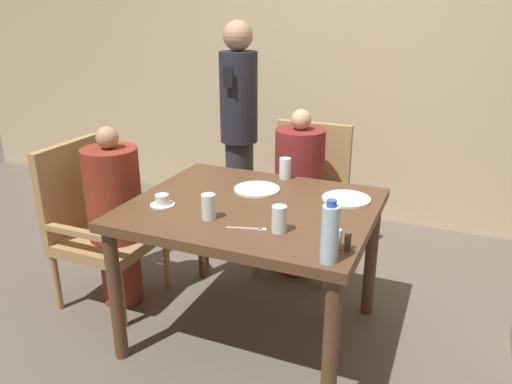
{
  "coord_description": "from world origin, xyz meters",
  "views": [
    {
      "loc": [
        0.94,
        -2.17,
        1.73
      ],
      "look_at": [
        0.0,
        0.05,
        0.83
      ],
      "focal_mm": 35.0,
      "sensor_mm": 36.0,
      "label": 1
    }
  ],
  "objects_px": {
    "standing_host": "(239,127)",
    "teacup_with_saucer": "(162,201)",
    "chair_far_side": "(305,194)",
    "glass_tall_near": "(209,207)",
    "diner_in_left_chair": "(116,216)",
    "plate_main_left": "(346,199)",
    "plate_main_right": "(257,189)",
    "diner_in_far_chair": "(299,192)",
    "glass_tall_mid": "(279,219)",
    "water_bottle": "(330,234)",
    "glass_tall_far": "(285,168)",
    "chair_left_side": "(96,221)"
  },
  "relations": [
    {
      "from": "diner_in_left_chair",
      "to": "glass_tall_far",
      "type": "relative_size",
      "value": 8.98
    },
    {
      "from": "diner_in_left_chair",
      "to": "standing_host",
      "type": "height_order",
      "value": "standing_host"
    },
    {
      "from": "diner_in_far_chair",
      "to": "standing_host",
      "type": "xyz_separation_m",
      "value": [
        -0.6,
        0.38,
        0.3
      ]
    },
    {
      "from": "glass_tall_near",
      "to": "glass_tall_mid",
      "type": "distance_m",
      "value": 0.36
    },
    {
      "from": "diner_in_left_chair",
      "to": "glass_tall_far",
      "type": "xyz_separation_m",
      "value": [
        0.89,
        0.45,
        0.27
      ]
    },
    {
      "from": "chair_far_side",
      "to": "glass_tall_far",
      "type": "height_order",
      "value": "chair_far_side"
    },
    {
      "from": "diner_in_far_chair",
      "to": "teacup_with_saucer",
      "type": "xyz_separation_m",
      "value": [
        -0.41,
        -0.97,
        0.22
      ]
    },
    {
      "from": "teacup_with_saucer",
      "to": "plate_main_left",
      "type": "bearing_deg",
      "value": 27.54
    },
    {
      "from": "chair_far_side",
      "to": "standing_host",
      "type": "relative_size",
      "value": 0.6
    },
    {
      "from": "chair_far_side",
      "to": "glass_tall_near",
      "type": "xyz_separation_m",
      "value": [
        -0.12,
        -1.18,
        0.33
      ]
    },
    {
      "from": "glass_tall_mid",
      "to": "chair_far_side",
      "type": "bearing_deg",
      "value": 101.49
    },
    {
      "from": "water_bottle",
      "to": "diner_in_far_chair",
      "type": "bearing_deg",
      "value": 113.06
    },
    {
      "from": "diner_in_far_chair",
      "to": "plate_main_left",
      "type": "distance_m",
      "value": 0.71
    },
    {
      "from": "standing_host",
      "to": "teacup_with_saucer",
      "type": "height_order",
      "value": "standing_host"
    },
    {
      "from": "standing_host",
      "to": "plate_main_left",
      "type": "xyz_separation_m",
      "value": [
        1.03,
        -0.91,
        -0.1
      ]
    },
    {
      "from": "diner_in_left_chair",
      "to": "diner_in_far_chair",
      "type": "distance_m",
      "value": 1.17
    },
    {
      "from": "chair_far_side",
      "to": "teacup_with_saucer",
      "type": "xyz_separation_m",
      "value": [
        -0.41,
        -1.12,
        0.29
      ]
    },
    {
      "from": "plate_main_left",
      "to": "water_bottle",
      "type": "xyz_separation_m",
      "value": [
        0.09,
        -0.69,
        0.12
      ]
    },
    {
      "from": "diner_in_left_chair",
      "to": "glass_tall_far",
      "type": "height_order",
      "value": "diner_in_left_chair"
    },
    {
      "from": "glass_tall_mid",
      "to": "glass_tall_far",
      "type": "bearing_deg",
      "value": 107.71
    },
    {
      "from": "diner_in_left_chair",
      "to": "plate_main_right",
      "type": "bearing_deg",
      "value": 13.86
    },
    {
      "from": "glass_tall_near",
      "to": "glass_tall_far",
      "type": "height_order",
      "value": "same"
    },
    {
      "from": "chair_far_side",
      "to": "teacup_with_saucer",
      "type": "height_order",
      "value": "chair_far_side"
    },
    {
      "from": "standing_host",
      "to": "teacup_with_saucer",
      "type": "xyz_separation_m",
      "value": [
        0.19,
        -1.35,
        -0.08
      ]
    },
    {
      "from": "chair_far_side",
      "to": "glass_tall_near",
      "type": "distance_m",
      "value": 1.23
    },
    {
      "from": "plate_main_left",
      "to": "standing_host",
      "type": "bearing_deg",
      "value": 138.72
    },
    {
      "from": "diner_in_far_chair",
      "to": "water_bottle",
      "type": "relative_size",
      "value": 4.3
    },
    {
      "from": "plate_main_right",
      "to": "water_bottle",
      "type": "bearing_deg",
      "value": -48.12
    },
    {
      "from": "diner_in_left_chair",
      "to": "plate_main_left",
      "type": "height_order",
      "value": "diner_in_left_chair"
    },
    {
      "from": "diner_in_left_chair",
      "to": "chair_far_side",
      "type": "height_order",
      "value": "diner_in_left_chair"
    },
    {
      "from": "diner_in_far_chair",
      "to": "standing_host",
      "type": "relative_size",
      "value": 0.69
    },
    {
      "from": "water_bottle",
      "to": "plate_main_left",
      "type": "bearing_deg",
      "value": 97.47
    },
    {
      "from": "plate_main_right",
      "to": "teacup_with_saucer",
      "type": "xyz_separation_m",
      "value": [
        -0.36,
        -0.39,
        0.02
      ]
    },
    {
      "from": "teacup_with_saucer",
      "to": "glass_tall_mid",
      "type": "relative_size",
      "value": 1.02
    },
    {
      "from": "diner_in_far_chair",
      "to": "teacup_with_saucer",
      "type": "bearing_deg",
      "value": -113.18
    },
    {
      "from": "chair_left_side",
      "to": "standing_host",
      "type": "bearing_deg",
      "value": 69.72
    },
    {
      "from": "water_bottle",
      "to": "glass_tall_far",
      "type": "relative_size",
      "value": 2.13
    },
    {
      "from": "chair_far_side",
      "to": "standing_host",
      "type": "xyz_separation_m",
      "value": [
        -0.6,
        0.23,
        0.37
      ]
    },
    {
      "from": "plate_main_left",
      "to": "plate_main_right",
      "type": "height_order",
      "value": "same"
    },
    {
      "from": "glass_tall_near",
      "to": "glass_tall_far",
      "type": "bearing_deg",
      "value": 79.29
    },
    {
      "from": "standing_host",
      "to": "plate_main_left",
      "type": "height_order",
      "value": "standing_host"
    },
    {
      "from": "chair_far_side",
      "to": "water_bottle",
      "type": "height_order",
      "value": "water_bottle"
    },
    {
      "from": "chair_far_side",
      "to": "glass_tall_mid",
      "type": "bearing_deg",
      "value": -78.51
    },
    {
      "from": "glass_tall_mid",
      "to": "plate_main_left",
      "type": "bearing_deg",
      "value": 69.64
    },
    {
      "from": "chair_left_side",
      "to": "diner_in_left_chair",
      "type": "bearing_deg",
      "value": 0.0
    },
    {
      "from": "diner_in_far_chair",
      "to": "glass_tall_mid",
      "type": "xyz_separation_m",
      "value": [
        0.24,
        -1.03,
        0.26
      ]
    },
    {
      "from": "chair_left_side",
      "to": "glass_tall_far",
      "type": "distance_m",
      "value": 1.19
    },
    {
      "from": "glass_tall_near",
      "to": "standing_host",
      "type": "bearing_deg",
      "value": 109.13
    },
    {
      "from": "glass_tall_far",
      "to": "plate_main_left",
      "type": "bearing_deg",
      "value": -26.19
    },
    {
      "from": "diner_in_left_chair",
      "to": "plate_main_right",
      "type": "distance_m",
      "value": 0.87
    }
  ]
}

